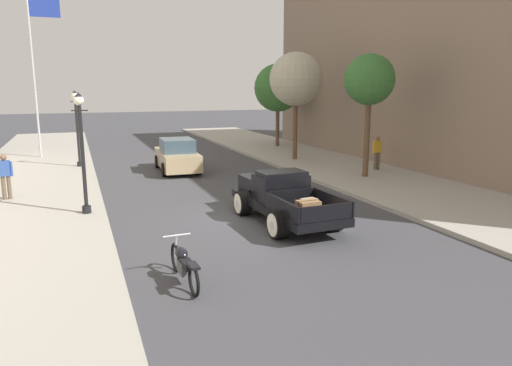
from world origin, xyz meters
The scene contains 15 objects.
ground_plane centered at (0.00, 0.00, 0.00)m, with size 140.00×140.00×0.00m, color #3D3D42.
sidewalk_left centered at (-7.25, 0.00, 0.07)m, with size 5.50×64.00×0.15m, color #9E998E.
sidewalk_right centered at (7.25, 0.00, 0.07)m, with size 5.50×64.00×0.15m, color #9E998E.
building_right_storefront centered at (16.00, 6.23, 6.28)m, with size 12.00×28.00×12.57m, color #7F6B5B.
hotrod_truck_black centered at (0.67, -0.53, 0.75)m, with size 2.30×4.99×1.58m.
motorcycle_parked centered at (-3.29, -4.25, 0.44)m, with size 0.62×2.12×0.93m.
car_background_tan centered at (-0.59, 9.50, 0.77)m, with size 2.00×4.37×1.65m.
pedestrian_sidewalk_left centered at (-7.74, 5.11, 1.09)m, with size 0.53×0.22×1.65m.
pedestrian_sidewalk_right centered at (8.52, 5.59, 1.09)m, with size 0.53×0.22×1.65m.
street_lamp_near centered at (-5.09, 2.04, 2.39)m, with size 0.50×0.32×3.85m.
street_lamp_far centered at (-5.16, 11.93, 2.39)m, with size 0.50×0.32×3.85m.
flagpole centered at (-7.01, 16.36, 5.77)m, with size 1.74×0.16×9.16m.
street_tree_nearest centered at (6.99, 4.28, 4.43)m, with size 2.24×2.24×5.45m.
street_tree_second centered at (6.29, 10.26, 4.57)m, with size 2.94×2.94×5.91m.
street_tree_third centered at (7.82, 16.22, 4.10)m, with size 3.23×3.23×5.58m.
Camera 1 is at (-5.25, -13.67, 4.14)m, focal length 32.99 mm.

